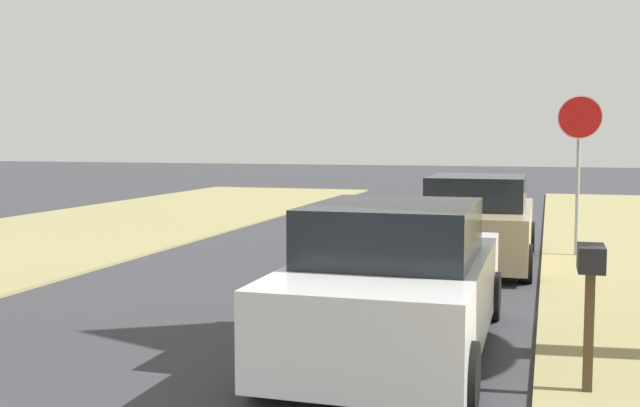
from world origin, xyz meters
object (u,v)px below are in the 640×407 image
object	(u,v)px
stop_sign_far	(579,140)
parked_sedan_tan	(478,223)
parked_sedan_white	(396,283)
curbside_mailbox	(590,276)

from	to	relation	value
stop_sign_far	parked_sedan_tan	world-z (taller)	stop_sign_far
parked_sedan_white	parked_sedan_tan	distance (m)	5.90
stop_sign_far	parked_sedan_white	distance (m)	7.56
parked_sedan_white	curbside_mailbox	xyz separation A→B (m)	(1.85, -0.87, 0.33)
stop_sign_far	parked_sedan_white	world-z (taller)	stop_sign_far
stop_sign_far	parked_sedan_tan	bearing A→B (deg)	-143.98
parked_sedan_white	curbside_mailbox	size ratio (longest dim) A/B	3.48
parked_sedan_tan	stop_sign_far	bearing A→B (deg)	36.02
parked_sedan_white	curbside_mailbox	bearing A→B (deg)	-25.19
curbside_mailbox	parked_sedan_tan	bearing A→B (deg)	102.91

